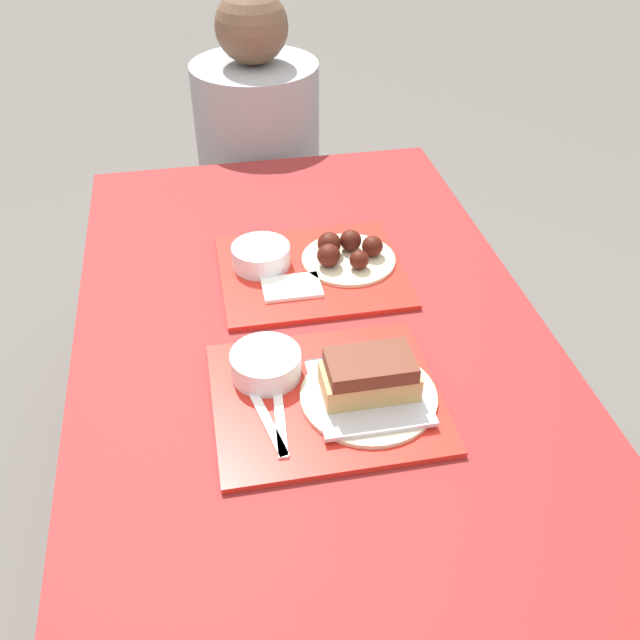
% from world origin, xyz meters
% --- Properties ---
extents(ground_plane, '(12.00, 12.00, 0.00)m').
position_xyz_m(ground_plane, '(0.00, 0.00, 0.00)').
color(ground_plane, '#605B56').
extents(picnic_table, '(0.91, 1.58, 0.74)m').
position_xyz_m(picnic_table, '(0.00, 0.00, 0.65)').
color(picnic_table, maroon).
rests_on(picnic_table, ground_plane).
extents(picnic_bench_far, '(0.86, 0.28, 0.43)m').
position_xyz_m(picnic_bench_far, '(0.00, 1.01, 0.37)').
color(picnic_bench_far, maroon).
rests_on(picnic_bench_far, ground_plane).
extents(tray_near, '(0.39, 0.34, 0.01)m').
position_xyz_m(tray_near, '(-0.01, -0.17, 0.75)').
color(tray_near, red).
rests_on(tray_near, picnic_table).
extents(tray_far, '(0.39, 0.34, 0.01)m').
position_xyz_m(tray_far, '(0.03, 0.22, 0.75)').
color(tray_far, red).
rests_on(tray_far, picnic_table).
extents(bowl_coleslaw_near, '(0.13, 0.13, 0.05)m').
position_xyz_m(bowl_coleslaw_near, '(-0.10, -0.09, 0.78)').
color(bowl_coleslaw_near, silver).
rests_on(bowl_coleslaw_near, tray_near).
extents(brisket_sandwich_plate, '(0.24, 0.24, 0.09)m').
position_xyz_m(brisket_sandwich_plate, '(0.06, -0.19, 0.79)').
color(brisket_sandwich_plate, beige).
rests_on(brisket_sandwich_plate, tray_near).
extents(plastic_fork_near, '(0.05, 0.17, 0.00)m').
position_xyz_m(plastic_fork_near, '(-0.12, -0.21, 0.75)').
color(plastic_fork_near, white).
rests_on(plastic_fork_near, tray_near).
extents(plastic_knife_near, '(0.03, 0.17, 0.00)m').
position_xyz_m(plastic_knife_near, '(-0.10, -0.21, 0.75)').
color(plastic_knife_near, white).
rests_on(plastic_knife_near, tray_near).
extents(condiment_packet, '(0.04, 0.03, 0.01)m').
position_xyz_m(condiment_packet, '(-0.01, -0.09, 0.76)').
color(condiment_packet, '#3F3F47').
rests_on(condiment_packet, tray_near).
extents(bowl_coleslaw_far, '(0.13, 0.13, 0.05)m').
position_xyz_m(bowl_coleslaw_far, '(-0.07, 0.25, 0.78)').
color(bowl_coleslaw_far, silver).
rests_on(bowl_coleslaw_far, tray_far).
extents(wings_plate_far, '(0.20, 0.20, 0.06)m').
position_xyz_m(wings_plate_far, '(0.11, 0.24, 0.77)').
color(wings_plate_far, beige).
rests_on(wings_plate_far, tray_far).
extents(napkin_far, '(0.12, 0.08, 0.01)m').
position_xyz_m(napkin_far, '(-0.02, 0.15, 0.76)').
color(napkin_far, white).
rests_on(napkin_far, tray_far).
extents(person_seated_across, '(0.37, 0.37, 0.70)m').
position_xyz_m(person_seated_across, '(0.01, 1.01, 0.72)').
color(person_seated_across, '#9E9EA3').
rests_on(person_seated_across, picnic_bench_far).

